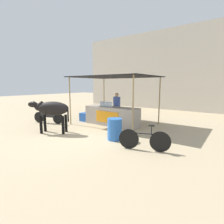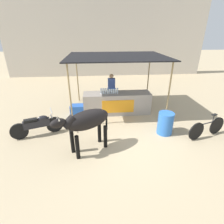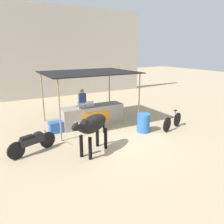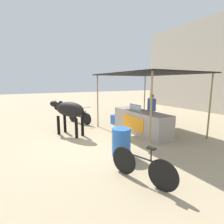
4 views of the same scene
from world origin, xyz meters
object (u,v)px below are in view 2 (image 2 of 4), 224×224
stall_counter (117,103)px  bicycle_leaning (207,128)px  water_barrel (165,123)px  cow (86,122)px  motorcycle_parked (38,125)px  vendor_behind_counter (111,90)px  cooler_box (77,110)px

stall_counter → bicycle_leaning: 3.75m
water_barrel → cow: size_ratio=0.47×
water_barrel → motorcycle_parked: 4.63m
water_barrel → cow: bearing=-164.4°
vendor_behind_counter → cow: size_ratio=0.94×
bicycle_leaning → stall_counter: bearing=142.3°
stall_counter → vendor_behind_counter: 0.86m
stall_counter → cooler_box: 1.83m
vendor_behind_counter → bicycle_leaning: vendor_behind_counter is taller
cooler_box → water_barrel: (3.37, -1.85, 0.17)m
water_barrel → bicycle_leaning: (1.40, -0.35, -0.07)m
stall_counter → bicycle_leaning: size_ratio=1.89×
stall_counter → cooler_box: (-1.81, -0.10, -0.24)m
bicycle_leaning → water_barrel: bearing=166.2°
vendor_behind_counter → motorcycle_parked: size_ratio=0.96×
vendor_behind_counter → bicycle_leaning: (3.16, -3.05, -0.50)m
bicycle_leaning → cow: bearing=-174.1°
cooler_box → motorcycle_parked: motorcycle_parked is taller
vendor_behind_counter → cow: 3.64m
cow → vendor_behind_counter: bearing=73.2°
vendor_behind_counter → water_barrel: 3.25m
cooler_box → bicycle_leaning: bicycle_leaning is taller
vendor_behind_counter → cooler_box: (-1.62, -0.85, -0.61)m
stall_counter → vendor_behind_counter: bearing=104.1°
cooler_box → water_barrel: 3.85m
motorcycle_parked → vendor_behind_counter: bearing=40.3°
cooler_box → bicycle_leaning: size_ratio=0.38×
cooler_box → motorcycle_parked: 2.02m
cow → stall_counter: bearing=65.5°
vendor_behind_counter → water_barrel: (1.75, -2.70, -0.43)m
cow → bicycle_leaning: bearing=5.9°
cow → water_barrel: bearing=15.6°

